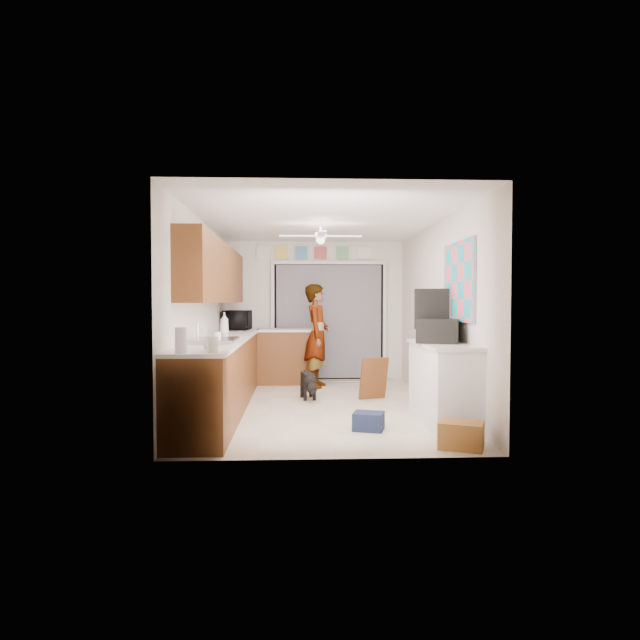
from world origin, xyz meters
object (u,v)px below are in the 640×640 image
object	(u,v)px
paper_towel_roll	(181,340)
dog	(308,384)
suitcase	(438,331)
navy_crate	(369,421)
soap_bottle	(224,323)
microwave	(238,320)
man	(317,336)
cardboard_box	(461,435)
cup	(209,346)

from	to	relation	value
paper_towel_roll	dog	size ratio (longest dim) A/B	0.44
suitcase	navy_crate	size ratio (longest dim) A/B	1.93
suitcase	dog	distance (m)	2.31
soap_bottle	microwave	bearing A→B (deg)	88.00
navy_crate	man	size ratio (longest dim) A/B	0.19
paper_towel_roll	suitcase	world-z (taller)	suitcase
man	paper_towel_roll	bearing A→B (deg)	170.52
navy_crate	dog	size ratio (longest dim) A/B	0.60
microwave	suitcase	distance (m)	3.88
paper_towel_roll	man	distance (m)	4.06
navy_crate	dog	world-z (taller)	dog
cardboard_box	man	bearing A→B (deg)	108.39
microwave	paper_towel_roll	xyz separation A→B (m)	(-0.08, -4.02, -0.04)
navy_crate	man	distance (m)	3.12
navy_crate	paper_towel_roll	bearing A→B (deg)	-156.48
man	suitcase	bearing A→B (deg)	-142.37
cardboard_box	navy_crate	bearing A→B (deg)	136.24
soap_bottle	cup	xyz separation A→B (m)	(0.20, -2.53, -0.12)
soap_bottle	paper_towel_roll	bearing A→B (deg)	-90.76
man	microwave	bearing A→B (deg)	91.45
paper_towel_roll	man	size ratio (longest dim) A/B	0.14
cup	paper_towel_roll	xyz separation A→B (m)	(-0.23, -0.17, 0.08)
suitcase	man	world-z (taller)	man
paper_towel_roll	navy_crate	bearing A→B (deg)	23.52
microwave	navy_crate	bearing A→B (deg)	-146.62
microwave	paper_towel_roll	size ratio (longest dim) A/B	2.46
paper_towel_roll	dog	world-z (taller)	paper_towel_roll
suitcase	man	distance (m)	2.93
paper_towel_roll	navy_crate	distance (m)	2.25
cardboard_box	dog	world-z (taller)	dog
cup	cardboard_box	xyz separation A→B (m)	(2.42, -0.12, -0.85)
paper_towel_roll	dog	distance (m)	3.11
dog	navy_crate	bearing A→B (deg)	-81.14
cup	man	world-z (taller)	man
soap_bottle	man	distance (m)	1.77
soap_bottle	suitcase	bearing A→B (deg)	-29.43
cardboard_box	navy_crate	size ratio (longest dim) A/B	1.28
paper_towel_roll	microwave	bearing A→B (deg)	88.84
cardboard_box	man	size ratio (longest dim) A/B	0.24
soap_bottle	cup	size ratio (longest dim) A/B	2.99
paper_towel_roll	cardboard_box	distance (m)	2.82
microwave	suitcase	world-z (taller)	microwave
microwave	man	size ratio (longest dim) A/B	0.34
microwave	cup	size ratio (longest dim) A/B	5.38
microwave	soap_bottle	world-z (taller)	soap_bottle
cup	dog	xyz separation A→B (m)	(1.00, 2.55, -0.77)
soap_bottle	suitcase	size ratio (longest dim) A/B	0.53
microwave	dog	world-z (taller)	microwave
soap_bottle	dog	bearing A→B (deg)	0.84
microwave	man	world-z (taller)	man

